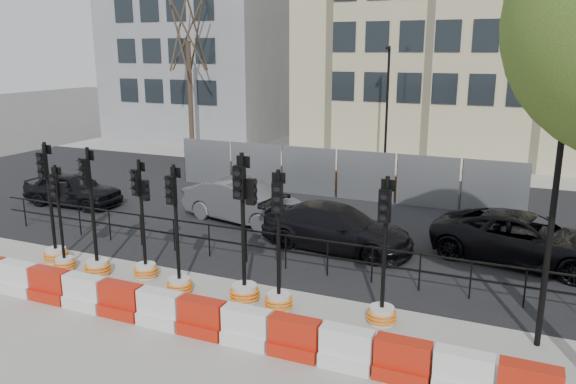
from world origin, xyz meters
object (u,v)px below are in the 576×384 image
at_px(traffic_signal_d, 144,251).
at_px(car_c, 337,228).
at_px(traffic_signal_a, 54,239).
at_px(lamp_post_near, 555,192).
at_px(traffic_signal_h, 382,295).
at_px(car_a, 73,189).

bearing_deg(traffic_signal_d, car_c, 62.16).
bearing_deg(traffic_signal_d, traffic_signal_a, -162.68).
xyz_separation_m(lamp_post_near, car_c, (-5.56, 3.84, -2.55)).
distance_m(traffic_signal_d, traffic_signal_h, 6.31).
relative_size(traffic_signal_a, car_c, 0.72).
xyz_separation_m(traffic_signal_a, car_a, (-3.94, 4.81, -0.05)).
relative_size(traffic_signal_a, car_a, 0.87).
relative_size(lamp_post_near, traffic_signal_d, 1.89).
xyz_separation_m(traffic_signal_a, car_c, (6.89, 4.20, -0.04)).
xyz_separation_m(lamp_post_near, car_a, (-16.40, 4.45, -2.56)).
height_order(traffic_signal_d, car_c, traffic_signal_d).
bearing_deg(car_a, car_c, -95.07).
relative_size(traffic_signal_a, traffic_signal_h, 1.04).
bearing_deg(car_c, traffic_signal_a, 126.56).
distance_m(lamp_post_near, traffic_signal_d, 9.76).
xyz_separation_m(traffic_signal_d, car_a, (-6.96, 4.72, -0.09)).
bearing_deg(traffic_signal_d, car_a, 161.40).
xyz_separation_m(traffic_signal_h, car_c, (-2.43, 4.16, -0.01)).
height_order(lamp_post_near, car_c, lamp_post_near).
distance_m(traffic_signal_a, car_c, 8.07).
bearing_deg(traffic_signal_d, lamp_post_near, 17.13).
height_order(traffic_signal_a, car_c, traffic_signal_a).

